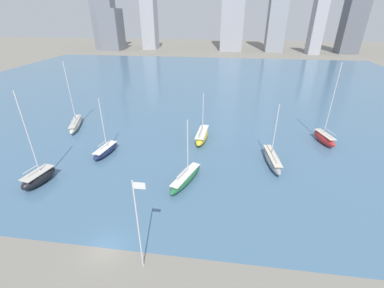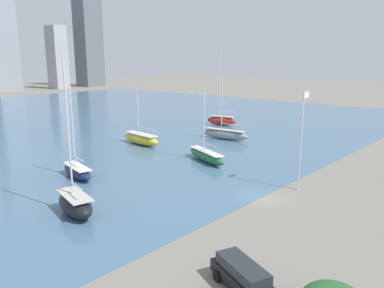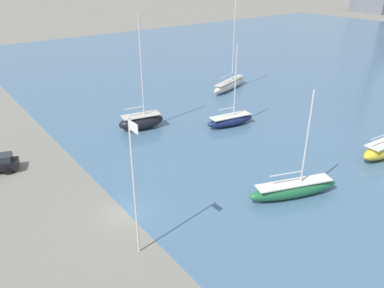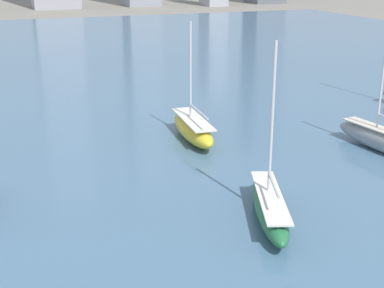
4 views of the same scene
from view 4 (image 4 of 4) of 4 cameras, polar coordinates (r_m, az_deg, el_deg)
harbor_water at (r=83.13m, az=-15.32°, el=8.09°), size 180.00×140.00×0.00m
sailboat_yellow at (r=46.16m, az=0.09°, el=1.67°), size 2.85×9.32×10.05m
sailboat_green at (r=32.41m, az=8.28°, el=-6.57°), size 4.82×9.33×10.59m
sailboat_gray at (r=46.01m, az=19.64°, el=0.46°), size 2.92×9.86×11.00m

